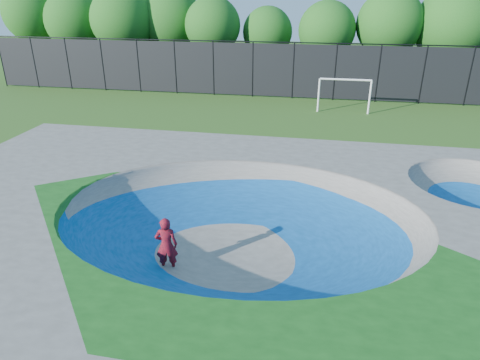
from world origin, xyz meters
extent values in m
plane|color=#2B5216|center=(0.00, 0.00, 0.00)|extent=(120.00, 120.00, 0.00)
cube|color=gray|center=(0.00, 0.00, 0.75)|extent=(22.00, 14.00, 1.50)
imported|color=red|center=(-1.85, -1.28, 0.86)|extent=(0.70, 0.55, 1.72)
cube|color=black|center=(-1.85, -1.28, 0.03)|extent=(0.81, 0.43, 0.05)
cylinder|color=white|center=(1.98, 17.48, 1.08)|extent=(0.12, 0.12, 2.17)
cylinder|color=white|center=(5.23, 17.48, 1.08)|extent=(0.12, 0.12, 2.17)
cylinder|color=white|center=(3.60, 17.48, 2.17)|extent=(3.25, 0.12, 0.12)
cylinder|color=black|center=(-24.00, 21.00, 2.00)|extent=(0.09, 0.09, 4.00)
cylinder|color=black|center=(-21.00, 21.00, 2.00)|extent=(0.09, 0.09, 4.00)
cylinder|color=black|center=(-18.00, 21.00, 2.00)|extent=(0.09, 0.09, 4.00)
cylinder|color=black|center=(-15.00, 21.00, 2.00)|extent=(0.09, 0.09, 4.00)
cylinder|color=black|center=(-12.00, 21.00, 2.00)|extent=(0.09, 0.09, 4.00)
cylinder|color=black|center=(-9.00, 21.00, 2.00)|extent=(0.09, 0.09, 4.00)
cylinder|color=black|center=(-6.00, 21.00, 2.00)|extent=(0.09, 0.09, 4.00)
cylinder|color=black|center=(-3.00, 21.00, 2.00)|extent=(0.09, 0.09, 4.00)
cylinder|color=black|center=(0.00, 21.00, 2.00)|extent=(0.09, 0.09, 4.00)
cylinder|color=black|center=(3.00, 21.00, 2.00)|extent=(0.09, 0.09, 4.00)
cylinder|color=black|center=(6.00, 21.00, 2.00)|extent=(0.09, 0.09, 4.00)
cylinder|color=black|center=(9.00, 21.00, 2.00)|extent=(0.09, 0.09, 4.00)
cylinder|color=black|center=(12.00, 21.00, 2.00)|extent=(0.09, 0.09, 4.00)
cube|color=black|center=(0.00, 21.00, 2.00)|extent=(48.00, 0.03, 3.80)
cylinder|color=black|center=(0.00, 21.00, 4.00)|extent=(48.00, 0.08, 0.08)
cylinder|color=#422E21|center=(-24.25, 26.62, 1.76)|extent=(0.44, 0.44, 3.53)
sphere|color=#1B5817|center=(-24.25, 26.62, 5.54)|extent=(5.36, 5.36, 5.36)
cylinder|color=#422E21|center=(-20.05, 26.42, 1.46)|extent=(0.44, 0.44, 2.92)
sphere|color=#1B5817|center=(-20.05, 26.42, 4.92)|extent=(5.34, 5.34, 5.34)
cylinder|color=#422E21|center=(-14.89, 25.25, 1.53)|extent=(0.44, 0.44, 3.06)
sphere|color=#1B5817|center=(-14.89, 25.25, 5.11)|extent=(5.47, 5.47, 5.47)
cylinder|color=#422E21|center=(-11.24, 27.12, 1.44)|extent=(0.44, 0.44, 2.88)
sphere|color=#1B5817|center=(-11.24, 27.12, 4.96)|extent=(5.55, 5.55, 5.55)
cylinder|color=#422E21|center=(-6.98, 24.95, 1.54)|extent=(0.44, 0.44, 3.08)
sphere|color=#1B5817|center=(-6.98, 24.95, 4.78)|extent=(4.53, 4.53, 4.53)
cylinder|color=#422E21|center=(-2.63, 26.30, 1.35)|extent=(0.44, 0.44, 2.70)
sphere|color=#1B5817|center=(-2.63, 26.30, 4.23)|extent=(4.11, 4.11, 4.11)
cylinder|color=#422E21|center=(2.21, 24.93, 1.45)|extent=(0.44, 0.44, 2.91)
sphere|color=#1B5817|center=(2.21, 24.93, 4.57)|extent=(4.43, 4.43, 4.43)
cylinder|color=#422E21|center=(6.87, 25.22, 1.60)|extent=(0.44, 0.44, 3.21)
sphere|color=#1B5817|center=(6.87, 25.22, 5.08)|extent=(4.99, 4.99, 4.99)
cylinder|color=#422E21|center=(11.50, 25.53, 1.46)|extent=(0.44, 0.44, 2.91)
sphere|color=#1B5817|center=(11.50, 25.53, 5.06)|extent=(5.72, 5.72, 5.72)
camera|label=1|loc=(2.08, -10.93, 7.41)|focal=32.00mm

